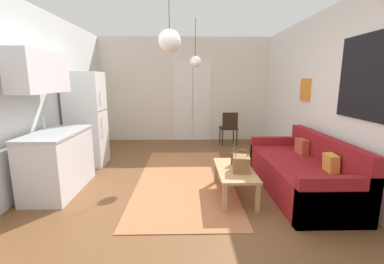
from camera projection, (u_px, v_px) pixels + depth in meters
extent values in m
cube|color=brown|center=(184.00, 203.00, 3.60)|extent=(5.05, 7.98, 0.10)
cube|color=silver|center=(185.00, 90.00, 7.00)|extent=(4.65, 0.10, 2.71)
cube|color=white|center=(183.00, 103.00, 7.00)|extent=(0.48, 0.02, 2.03)
cube|color=white|center=(202.00, 103.00, 7.01)|extent=(0.48, 0.02, 2.03)
cube|color=white|center=(193.00, 63.00, 6.80)|extent=(1.06, 0.03, 0.06)
cube|color=white|center=(359.00, 100.00, 3.37)|extent=(0.10, 7.58, 2.71)
cube|color=black|center=(363.00, 77.00, 3.21)|extent=(0.02, 0.91, 1.03)
cube|color=orange|center=(305.00, 90.00, 4.76)|extent=(0.02, 0.38, 0.41)
cube|color=silver|center=(2.00, 101.00, 3.28)|extent=(0.10, 7.58, 2.71)
cube|color=green|center=(46.00, 73.00, 4.19)|extent=(0.02, 0.32, 0.40)
cube|color=#B26B42|center=(185.00, 179.00, 4.32)|extent=(1.50, 3.17, 0.01)
cube|color=maroon|center=(298.00, 176.00, 3.82)|extent=(0.90, 2.09, 0.45)
cube|color=maroon|center=(324.00, 164.00, 3.80)|extent=(0.15, 2.09, 0.82)
cube|color=maroon|center=(337.00, 203.00, 2.84)|extent=(0.90, 0.11, 0.60)
cube|color=maroon|center=(275.00, 153.00, 4.78)|extent=(0.90, 0.11, 0.60)
cube|color=gold|center=(331.00, 163.00, 3.34)|extent=(0.15, 0.24, 0.24)
cube|color=#B74C33|center=(302.00, 146.00, 4.18)|extent=(0.14, 0.25, 0.24)
cube|color=tan|center=(235.00, 170.00, 3.64)|extent=(0.49, 1.03, 0.04)
cube|color=tan|center=(225.00, 198.00, 3.21)|extent=(0.05, 0.05, 0.36)
cube|color=tan|center=(258.00, 198.00, 3.22)|extent=(0.05, 0.05, 0.36)
cube|color=tan|center=(216.00, 172.00, 4.14)|extent=(0.05, 0.05, 0.36)
cube|color=tan|center=(242.00, 172.00, 4.15)|extent=(0.05, 0.05, 0.36)
cylinder|color=#2D2D33|center=(234.00, 159.00, 3.79)|extent=(0.08, 0.08, 0.18)
cylinder|color=#477F42|center=(234.00, 146.00, 3.75)|extent=(0.01, 0.01, 0.22)
cube|color=brown|center=(241.00, 164.00, 3.52)|extent=(0.26, 0.29, 0.21)
torus|color=brown|center=(241.00, 155.00, 3.50)|extent=(0.17, 0.01, 0.17)
cube|color=white|center=(86.00, 119.00, 4.93)|extent=(0.63, 0.58, 1.76)
cube|color=#4C4C51|center=(103.00, 110.00, 4.90)|extent=(0.01, 0.56, 0.01)
cylinder|color=#B7BABF|center=(100.00, 99.00, 4.71)|extent=(0.02, 0.02, 0.25)
cylinder|color=#B7BABF|center=(102.00, 128.00, 4.81)|extent=(0.02, 0.02, 0.39)
cube|color=silver|center=(59.00, 163.00, 3.82)|extent=(0.58, 1.22, 0.85)
cube|color=#B7BABF|center=(56.00, 133.00, 3.73)|extent=(0.61, 1.25, 0.03)
cube|color=#999BA0|center=(61.00, 134.00, 3.88)|extent=(0.36, 0.40, 0.10)
cylinder|color=#B7BABF|center=(44.00, 123.00, 3.84)|extent=(0.02, 0.02, 0.20)
cube|color=silver|center=(40.00, 72.00, 3.56)|extent=(0.32, 1.10, 0.56)
cylinder|color=black|center=(233.00, 135.00, 6.84)|extent=(0.03, 0.03, 0.41)
cylinder|color=black|center=(220.00, 135.00, 6.81)|extent=(0.03, 0.03, 0.41)
cylinder|color=black|center=(237.00, 138.00, 6.50)|extent=(0.03, 0.03, 0.41)
cylinder|color=black|center=(222.00, 138.00, 6.48)|extent=(0.03, 0.03, 0.41)
cube|color=black|center=(228.00, 128.00, 6.61)|extent=(0.44, 0.42, 0.04)
cube|color=black|center=(230.00, 121.00, 6.40)|extent=(0.38, 0.05, 0.41)
cylinder|color=black|center=(169.00, 7.00, 3.11)|extent=(0.01, 0.01, 0.49)
sphere|color=white|center=(170.00, 41.00, 3.19)|extent=(0.28, 0.28, 0.28)
cylinder|color=black|center=(195.00, 37.00, 4.77)|extent=(0.01, 0.01, 0.66)
sphere|color=white|center=(195.00, 62.00, 4.85)|extent=(0.21, 0.21, 0.21)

